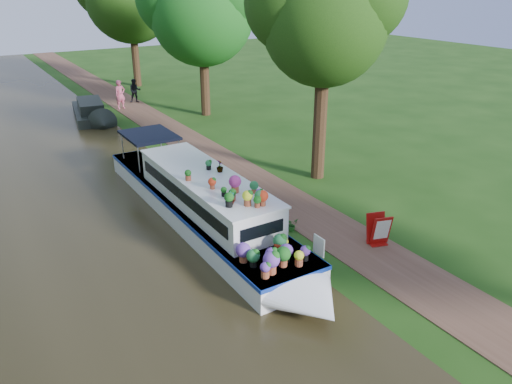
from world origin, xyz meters
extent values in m
plane|color=#193D0F|center=(0.00, 0.00, 0.00)|extent=(100.00, 100.00, 0.00)
cube|color=black|center=(-6.00, 0.00, 0.01)|extent=(10.00, 100.00, 0.02)
cube|color=brown|center=(1.20, 0.00, 0.01)|extent=(2.20, 100.00, 0.03)
cube|color=white|center=(-2.25, 2.16, 0.40)|extent=(2.20, 12.00, 0.75)
cube|color=navy|center=(-2.25, 2.16, 0.71)|extent=(2.24, 12.04, 0.12)
cube|color=white|center=(-2.25, 1.36, 1.29)|extent=(1.80, 7.00, 1.05)
cube|color=white|center=(-2.25, 1.36, 1.85)|extent=(1.90, 7.10, 0.06)
cube|color=black|center=(-1.34, 1.36, 1.37)|extent=(0.03, 6.40, 0.38)
cube|color=black|center=(-3.16, 1.36, 1.37)|extent=(0.03, 6.40, 0.38)
cube|color=black|center=(-2.25, 6.46, 1.92)|extent=(1.90, 2.40, 0.10)
cube|color=white|center=(-1.10, -3.24, 1.07)|extent=(0.04, 0.45, 0.55)
imported|color=#154F18|center=(-2.66, -1.19, 2.08)|extent=(0.24, 0.19, 0.40)
imported|color=#154F18|center=(-1.73, 1.30, 2.08)|extent=(0.30, 0.30, 0.40)
cylinder|color=black|center=(3.80, 3.00, 2.27)|extent=(0.56, 0.56, 4.55)
sphere|color=#17370D|center=(3.80, 3.00, 6.23)|extent=(4.80, 4.80, 4.80)
sphere|color=#17370D|center=(2.96, 3.84, 6.95)|extent=(3.84, 3.84, 3.84)
cylinder|color=black|center=(4.50, 15.00, 1.92)|extent=(0.56, 0.56, 3.85)
sphere|color=#154F18|center=(4.50, 15.00, 5.95)|extent=(6.00, 6.00, 6.00)
cylinder|color=black|center=(4.00, 26.00, 2.10)|extent=(0.56, 0.56, 4.20)
cube|color=black|center=(-1.85, 18.00, 0.28)|extent=(2.51, 5.45, 0.52)
cube|color=black|center=(-1.85, 17.56, 0.85)|extent=(1.80, 3.24, 0.61)
cube|color=#9F0E0B|center=(1.77, -2.64, 0.05)|extent=(0.66, 0.59, 0.03)
cube|color=#9F0E0B|center=(1.77, -2.76, 0.53)|extent=(0.67, 0.42, 0.99)
cube|color=#9F0E0B|center=(1.77, -2.52, 0.53)|extent=(0.67, 0.42, 0.99)
cube|color=white|center=(1.77, -2.80, 0.58)|extent=(0.51, 0.30, 0.69)
imported|color=pink|center=(0.50, 19.21, 0.95)|extent=(0.73, 0.54, 1.83)
imported|color=black|center=(1.90, 20.47, 0.81)|extent=(0.89, 0.77, 1.57)
imported|color=#25601D|center=(-0.01, -0.47, 0.22)|extent=(0.46, 0.41, 0.45)
camera|label=1|loc=(-8.84, -12.48, 7.78)|focal=35.00mm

